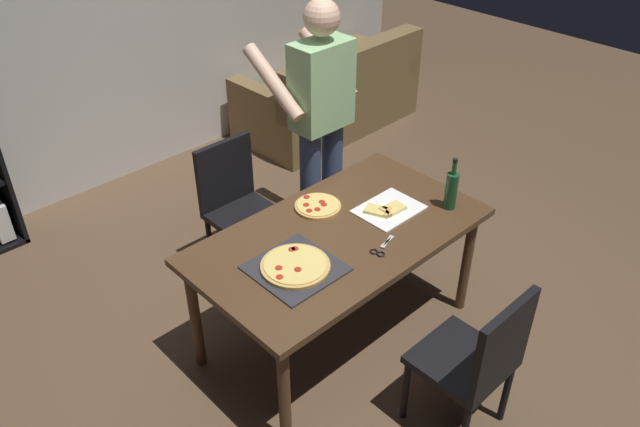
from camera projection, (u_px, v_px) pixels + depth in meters
The scene contains 12 objects.
ground_plane at pixel (337, 332), 3.84m from camera, with size 12.00×12.00×0.00m, color brown.
back_wall at pixel (88, 7), 4.60m from camera, with size 6.40×0.10×2.80m, color silver.
dining_table at pixel (339, 244), 3.45m from camera, with size 1.62×0.90×0.75m.
chair_near_camera at pixel (478, 358), 2.99m from camera, with size 0.42×0.42×0.90m.
chair_far_side at pixel (237, 200), 4.11m from camera, with size 0.42×0.42×0.90m.
couch at pixel (332, 98), 5.93m from camera, with size 1.72×0.90×0.85m.
person_serving_pizza at pixel (320, 118), 4.00m from camera, with size 0.55×0.54×1.75m.
pepperoni_pizza_on_tray at pixel (295, 267), 3.15m from camera, with size 0.41×0.41×0.04m.
pizza_slices_on_towel at pixel (388, 210), 3.58m from camera, with size 0.36×0.28×0.03m.
wine_bottle at pixel (451, 190), 3.55m from camera, with size 0.07×0.07×0.32m.
kitchen_scissors at pixel (381, 249), 3.28m from camera, with size 0.20×0.10×0.01m.
second_pizza_plain at pixel (318, 206), 3.60m from camera, with size 0.27×0.27×0.03m.
Camera 1 is at (-1.97, -1.92, 2.77)m, focal length 35.52 mm.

